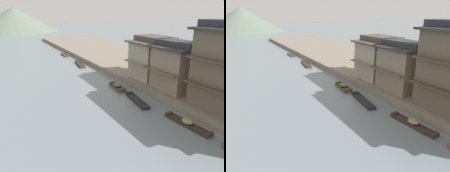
% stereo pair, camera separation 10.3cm
% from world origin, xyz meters
% --- Properties ---
extents(riverbank_right, '(18.00, 110.00, 0.87)m').
position_xyz_m(riverbank_right, '(15.65, 30.00, 0.43)').
color(riverbank_right, slate).
rests_on(riverbank_right, ground).
extents(boat_moored_nearest, '(1.90, 5.82, 0.44)m').
position_xyz_m(boat_moored_nearest, '(4.97, 40.67, 0.14)').
color(boat_moored_nearest, '#33281E').
rests_on(boat_moored_nearest, ground).
extents(boat_moored_second, '(1.07, 3.90, 0.35)m').
position_xyz_m(boat_moored_second, '(5.21, 51.76, 0.12)').
color(boat_moored_second, '#423328').
rests_on(boat_moored_second, ground).
extents(boat_moored_third, '(1.22, 5.16, 0.69)m').
position_xyz_m(boat_moored_third, '(5.19, 12.31, 0.23)').
color(boat_moored_third, '#33281E').
rests_on(boat_moored_third, ground).
extents(boat_moored_far, '(1.92, 5.23, 0.39)m').
position_xyz_m(boat_moored_far, '(4.36, 19.49, 0.13)').
color(boat_moored_far, '#232326').
rests_on(boat_moored_far, ground).
extents(boat_midriver_upstream, '(1.50, 3.75, 0.84)m').
position_xyz_m(boat_midriver_upstream, '(4.59, 24.71, 0.32)').
color(boat_midriver_upstream, brown).
rests_on(boat_midriver_upstream, ground).
extents(house_waterfront_tall, '(5.54, 6.05, 6.14)m').
position_xyz_m(house_waterfront_tall, '(9.91, 19.06, 3.88)').
color(house_waterfront_tall, '#7F705B').
rests_on(house_waterfront_tall, riverbank_right).
extents(house_waterfront_narrow, '(6.95, 5.77, 6.14)m').
position_xyz_m(house_waterfront_narrow, '(10.61, 24.50, 3.88)').
color(house_waterfront_narrow, gray).
rests_on(house_waterfront_narrow, riverbank_right).
extents(hill_far_west, '(44.42, 44.42, 12.38)m').
position_xyz_m(hill_far_west, '(2.27, 131.45, 6.19)').
color(hill_far_west, '#5B6B5B').
rests_on(hill_far_west, ground).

